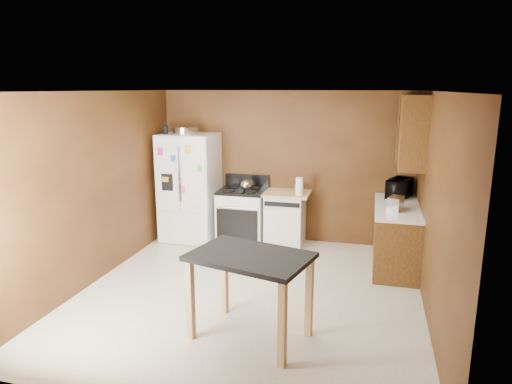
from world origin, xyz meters
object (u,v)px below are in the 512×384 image
at_px(roasting_pan, 186,130).
at_px(refrigerator, 190,187).
at_px(kettle, 246,185).
at_px(green_canister, 298,188).
at_px(paper_towel, 299,186).
at_px(gas_range, 243,215).
at_px(island, 250,268).
at_px(toaster, 396,204).
at_px(pen_cup, 166,130).
at_px(dishwasher, 285,218).
at_px(microwave, 399,189).

height_order(roasting_pan, refrigerator, roasting_pan).
bearing_deg(kettle, green_canister, 11.15).
xyz_separation_m(kettle, paper_towel, (0.89, -0.03, 0.04)).
relative_size(green_canister, refrigerator, 0.07).
height_order(paper_towel, gas_range, paper_towel).
distance_m(kettle, island, 2.95).
xyz_separation_m(roasting_pan, toaster, (3.36, -0.71, -0.86)).
bearing_deg(paper_towel, gas_range, 173.29).
bearing_deg(pen_cup, kettle, 2.51).
relative_size(gas_range, dishwasher, 1.24).
bearing_deg(roasting_pan, refrigerator, -30.75).
bearing_deg(pen_cup, roasting_pan, 19.58).
bearing_deg(dishwasher, green_canister, 17.43).
relative_size(toaster, dishwasher, 0.29).
height_order(green_canister, dishwasher, green_canister).
distance_m(refrigerator, island, 3.38).
bearing_deg(refrigerator, roasting_pan, 149.25).
relative_size(refrigerator, island, 1.35).
bearing_deg(roasting_pan, dishwasher, 1.83).
bearing_deg(gas_range, dishwasher, 1.94).
xyz_separation_m(green_canister, toaster, (1.49, -0.83, 0.05)).
xyz_separation_m(pen_cup, toaster, (3.67, -0.60, -0.87)).
bearing_deg(green_canister, paper_towel, -73.13).
relative_size(pen_cup, island, 0.10).
xyz_separation_m(kettle, dishwasher, (0.64, 0.10, -0.54)).
bearing_deg(toaster, dishwasher, 174.06).
bearing_deg(roasting_pan, paper_towel, -2.50).
xyz_separation_m(refrigerator, dishwasher, (1.63, 0.09, -0.45)).
bearing_deg(refrigerator, gas_range, 3.81).
xyz_separation_m(toaster, gas_range, (-2.39, 0.74, -0.53)).
bearing_deg(green_canister, roasting_pan, -176.57).
bearing_deg(dishwasher, pen_cup, -175.30).
bearing_deg(dishwasher, kettle, -170.73).
relative_size(gas_range, island, 0.82).
xyz_separation_m(pen_cup, paper_towel, (2.24, 0.03, -0.84)).
relative_size(refrigerator, gas_range, 1.64).
distance_m(paper_towel, island, 2.80).
xyz_separation_m(roasting_pan, paper_towel, (1.93, -0.08, -0.83)).
xyz_separation_m(microwave, gas_range, (-2.48, -0.07, -0.57)).
bearing_deg(kettle, pen_cup, -177.49).
height_order(kettle, paper_towel, paper_towel).
relative_size(paper_towel, toaster, 1.05).
height_order(pen_cup, island, pen_cup).
bearing_deg(toaster, paper_towel, 174.91).
bearing_deg(refrigerator, toaster, -11.68).
distance_m(roasting_pan, refrigerator, 0.96).
bearing_deg(paper_towel, pen_cup, -179.34).
bearing_deg(roasting_pan, kettle, -2.79).
distance_m(kettle, gas_range, 0.54).
height_order(refrigerator, island, refrigerator).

